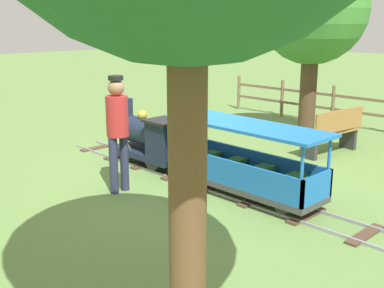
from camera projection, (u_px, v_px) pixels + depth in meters
ground_plane at (196, 180)px, 7.20m from camera, size 60.00×60.00×0.00m
track at (197, 180)px, 7.18m from camera, size 0.69×6.05×0.04m
locomotive at (152, 138)px, 7.78m from camera, size 0.65×1.45×1.02m
passenger_car at (245, 167)px, 6.45m from camera, size 0.75×2.35×0.97m
conductor_person at (117, 125)px, 6.50m from camera, size 0.30×0.30×1.62m
park_bench at (332, 131)px, 8.53m from camera, size 1.34×0.54×0.82m
oak_tree_far at (313, 11)px, 9.03m from camera, size 2.08×2.08×3.58m
fence_section at (362, 107)px, 10.50m from camera, size 0.08×7.13×0.90m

